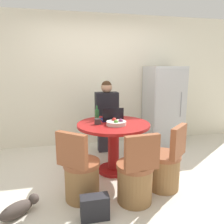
# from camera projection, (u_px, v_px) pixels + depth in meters

# --- Properties ---
(ground_plane) EXTENTS (12.00, 12.00, 0.00)m
(ground_plane) POSITION_uv_depth(u_px,v_px,m) (116.00, 181.00, 3.08)
(ground_plane) COLOR beige
(wall_back) EXTENTS (7.00, 0.06, 2.60)m
(wall_back) POSITION_uv_depth(u_px,v_px,m) (97.00, 81.00, 4.44)
(wall_back) COLOR silver
(wall_back) RESTS_ON ground_plane
(refrigerator) EXTENTS (0.67, 0.69, 1.59)m
(refrigerator) POSITION_uv_depth(u_px,v_px,m) (163.00, 106.00, 4.45)
(refrigerator) COLOR silver
(refrigerator) RESTS_ON ground_plane
(dining_table) EXTENTS (1.07, 1.07, 0.76)m
(dining_table) POSITION_uv_depth(u_px,v_px,m) (113.00, 137.00, 3.25)
(dining_table) COLOR maroon
(dining_table) RESTS_ON ground_plane
(chair_near_left_corner) EXTENTS (0.50, 0.50, 0.87)m
(chair_near_left_corner) POSITION_uv_depth(u_px,v_px,m) (81.00, 176.00, 2.60)
(chair_near_left_corner) COLOR olive
(chair_near_left_corner) RESTS_ON ground_plane
(chair_near_right_corner) EXTENTS (0.50, 0.50, 0.87)m
(chair_near_right_corner) POSITION_uv_depth(u_px,v_px,m) (165.00, 167.00, 2.83)
(chair_near_right_corner) COLOR olive
(chair_near_right_corner) RESTS_ON ground_plane
(chair_near_camera) EXTENTS (0.43, 0.44, 0.87)m
(chair_near_camera) POSITION_uv_depth(u_px,v_px,m) (135.00, 179.00, 2.54)
(chair_near_camera) COLOR olive
(chair_near_camera) RESTS_ON ground_plane
(person_seated) EXTENTS (0.40, 0.37, 1.34)m
(person_seated) POSITION_uv_depth(u_px,v_px,m) (106.00, 114.00, 3.95)
(person_seated) COLOR #2D2D38
(person_seated) RESTS_ON ground_plane
(laptop) EXTENTS (0.32, 0.25, 0.21)m
(laptop) POSITION_uv_depth(u_px,v_px,m) (112.00, 118.00, 3.37)
(laptop) COLOR #141947
(laptop) RESTS_ON dining_table
(fruit_bowl) EXTENTS (0.28, 0.28, 0.09)m
(fruit_bowl) POSITION_uv_depth(u_px,v_px,m) (116.00, 123.00, 3.11)
(fruit_bowl) COLOR beige
(fruit_bowl) RESTS_ON dining_table
(coffee_cup) EXTENTS (0.09, 0.09, 0.08)m
(coffee_cup) POSITION_uv_depth(u_px,v_px,m) (98.00, 121.00, 3.16)
(coffee_cup) COLOR #383333
(coffee_cup) RESTS_ON dining_table
(bottle) EXTENTS (0.07, 0.07, 0.23)m
(bottle) POSITION_uv_depth(u_px,v_px,m) (97.00, 115.00, 3.37)
(bottle) COLOR #23602D
(bottle) RESTS_ON dining_table
(cat) EXTENTS (0.42, 0.35, 0.17)m
(cat) POSITION_uv_depth(u_px,v_px,m) (19.00, 208.00, 2.33)
(cat) COLOR #473D38
(cat) RESTS_ON ground_plane
(handbag) EXTENTS (0.30, 0.14, 0.26)m
(handbag) POSITION_uv_depth(u_px,v_px,m) (95.00, 207.00, 2.28)
(handbag) COLOR #232328
(handbag) RESTS_ON ground_plane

